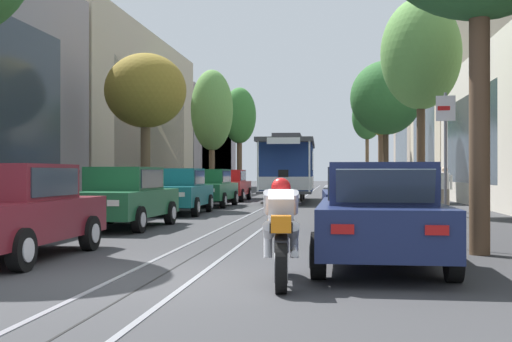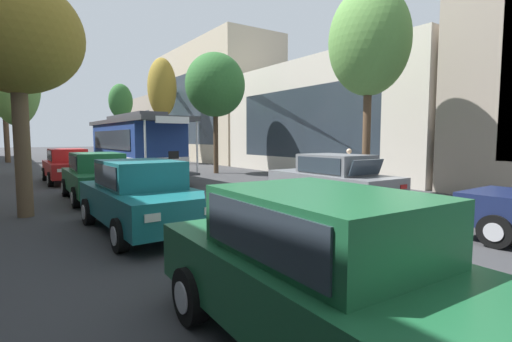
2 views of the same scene
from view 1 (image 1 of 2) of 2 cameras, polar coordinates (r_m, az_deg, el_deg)
name	(u,v)px [view 1 (image 1 of 2)]	position (r m, az deg, el deg)	size (l,w,h in m)	color
ground_plane	(289,201)	(33.83, 2.85, -2.57)	(160.00, 160.00, 0.00)	#38383A
trolley_track_rails	(294,198)	(38.04, 3.31, -2.29)	(1.14, 70.26, 0.01)	gray
building_facade_left	(101,119)	(38.04, -13.18, 4.40)	(5.58, 61.96, 9.52)	gray
building_facade_right	(493,120)	(38.38, 19.65, 4.15)	(5.91, 61.96, 10.42)	gray
parked_car_maroon_near_left	(10,211)	(11.79, -20.32, -3.22)	(2.00, 4.36, 1.58)	maroon
parked_car_green_second_left	(123,197)	(17.58, -11.30, -2.21)	(2.09, 4.40, 1.58)	#1E6038
parked_car_teal_mid_left	(178,191)	(23.19, -6.72, -1.71)	(2.07, 4.39, 1.58)	#196B70
parked_car_green_fourth_left	(209,188)	(28.20, -4.05, -1.43)	(2.06, 4.39, 1.58)	#1E6038
parked_car_red_fifth_left	(229,185)	(34.12, -2.37, -1.21)	(2.00, 4.36, 1.58)	red
parked_car_navy_near_right	(380,214)	(10.28, 10.58, -3.68)	(2.03, 4.37, 1.58)	#19234C
parked_car_navy_second_right	(362,199)	(16.09, 9.05, -2.40)	(2.12, 4.41, 1.58)	#19234C
parked_car_grey_mid_right	(352,192)	(22.47, 8.21, -1.76)	(2.01, 4.37, 1.58)	slate
street_tree_kerb_left_second	(145,92)	(27.06, -9.46, 6.71)	(3.28, 2.93, 6.21)	brown
street_tree_kerb_left_mid	(212,111)	(39.36, -3.80, 5.17)	(2.49, 2.49, 7.50)	brown
street_tree_kerb_left_fourth	(239,117)	(53.28, -1.43, 4.67)	(2.68, 2.34, 8.25)	brown
street_tree_kerb_right_second	(421,55)	(23.62, 13.95, 9.66)	(2.72, 2.92, 7.39)	brown
street_tree_kerb_right_mid	(386,98)	(34.12, 11.06, 6.14)	(3.55, 3.32, 7.05)	#4C3826
street_tree_kerb_right_fourth	(382,102)	(44.21, 10.73, 5.83)	(2.31, 2.42, 8.56)	brown
street_tree_kerb_right_far	(367,118)	(55.22, 9.51, 4.49)	(2.47, 2.01, 7.78)	brown
cable_car_trolley	(289,168)	(33.50, 2.81, 0.25)	(2.79, 9.17, 3.28)	navy
motorcycle_with_rider	(281,233)	(8.63, 2.17, -5.37)	(0.60, 1.99, 1.37)	black
pedestrian_on_left_pavement	(445,186)	(25.16, 15.88, -1.28)	(0.55, 0.42, 1.65)	slate
street_sign_post	(446,152)	(13.15, 15.95, 1.57)	(0.36, 0.08, 2.96)	slate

